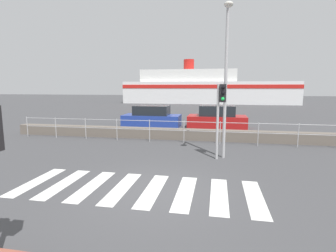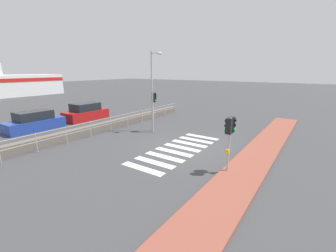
{
  "view_description": "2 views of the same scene",
  "coord_description": "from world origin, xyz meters",
  "px_view_note": "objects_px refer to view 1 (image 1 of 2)",
  "views": [
    {
      "loc": [
        1.63,
        -6.68,
        2.83
      ],
      "look_at": [
        -0.01,
        2.0,
        1.5
      ],
      "focal_mm": 28.0,
      "sensor_mm": 36.0,
      "label": 1
    },
    {
      "loc": [
        -11.06,
        -6.54,
        4.53
      ],
      "look_at": [
        -0.09,
        1.0,
        1.2
      ],
      "focal_mm": 24.0,
      "sensor_mm": 36.0,
      "label": 2
    }
  ],
  "objects_px": {
    "traffic_light_far": "(221,105)",
    "streetlamp": "(226,65)",
    "ferry_boat": "(204,89)",
    "parked_car_red": "(217,118)",
    "parked_car_blue": "(152,117)"
  },
  "relations": [
    {
      "from": "traffic_light_far",
      "to": "streetlamp",
      "type": "bearing_deg",
      "value": 32.62
    },
    {
      "from": "ferry_boat",
      "to": "parked_car_red",
      "type": "xyz_separation_m",
      "value": [
        2.32,
        -28.14,
        -1.76
      ]
    },
    {
      "from": "parked_car_blue",
      "to": "parked_car_red",
      "type": "bearing_deg",
      "value": 0.0
    },
    {
      "from": "ferry_boat",
      "to": "parked_car_blue",
      "type": "distance_m",
      "value": 28.29
    },
    {
      "from": "traffic_light_far",
      "to": "parked_car_blue",
      "type": "bearing_deg",
      "value": 120.76
    },
    {
      "from": "parked_car_red",
      "to": "ferry_boat",
      "type": "bearing_deg",
      "value": 94.7
    },
    {
      "from": "streetlamp",
      "to": "parked_car_blue",
      "type": "xyz_separation_m",
      "value": [
        -4.92,
        7.89,
        -2.99
      ]
    },
    {
      "from": "streetlamp",
      "to": "parked_car_red",
      "type": "xyz_separation_m",
      "value": [
        -0.3,
        7.89,
        -2.96
      ]
    },
    {
      "from": "parked_car_red",
      "to": "parked_car_blue",
      "type": "bearing_deg",
      "value": 180.0
    },
    {
      "from": "traffic_light_far",
      "to": "ferry_boat",
      "type": "relative_size",
      "value": 0.1
    },
    {
      "from": "traffic_light_far",
      "to": "streetlamp",
      "type": "height_order",
      "value": "streetlamp"
    },
    {
      "from": "streetlamp",
      "to": "ferry_boat",
      "type": "bearing_deg",
      "value": 94.15
    },
    {
      "from": "parked_car_blue",
      "to": "streetlamp",
      "type": "bearing_deg",
      "value": -58.06
    },
    {
      "from": "streetlamp",
      "to": "parked_car_blue",
      "type": "bearing_deg",
      "value": 121.94
    },
    {
      "from": "streetlamp",
      "to": "parked_car_blue",
      "type": "height_order",
      "value": "streetlamp"
    }
  ]
}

